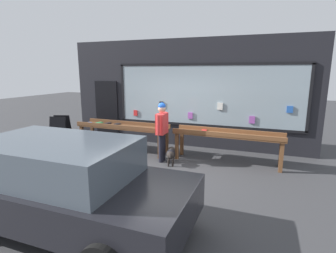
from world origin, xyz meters
The scene contains 8 objects.
ground_plane centered at (0.00, 0.00, 0.00)m, with size 40.00×40.00×0.00m, color #38383A.
shopfront_facade centered at (0.01, 2.39, 1.72)m, with size 8.09×0.29×3.46m.
display_table_left centered at (-1.59, 1.09, 0.72)m, with size 2.93×0.78×0.88m.
display_table_right centered at (1.59, 1.09, 0.72)m, with size 2.93×0.68×0.89m.
person_browsing centered at (-0.09, 0.59, 0.94)m, with size 0.23×0.65×1.63m.
small_dog centered at (0.23, 0.42, 0.30)m, with size 0.32×0.56×0.44m.
sandwich_board_sign centered at (-3.78, 0.85, 0.51)m, with size 0.72×0.88×1.01m.
parked_car centered at (-0.51, -2.83, 0.74)m, with size 4.32×1.94×1.41m.
Camera 1 is at (2.44, -5.83, 2.43)m, focal length 28.00 mm.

